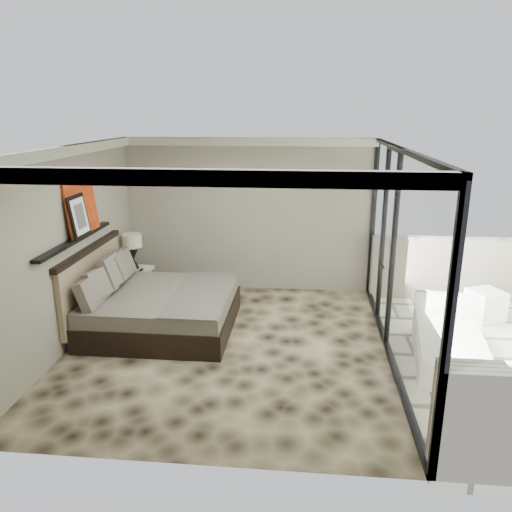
# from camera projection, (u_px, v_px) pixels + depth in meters

# --- Properties ---
(floor) EXTENTS (5.00, 5.00, 0.00)m
(floor) POSITION_uv_depth(u_px,v_px,m) (229.00, 346.00, 7.15)
(floor) COLOR black
(floor) RESTS_ON ground
(ceiling) EXTENTS (4.50, 5.00, 0.02)m
(ceiling) POSITION_uv_depth(u_px,v_px,m) (226.00, 148.00, 6.37)
(ceiling) COLOR silver
(ceiling) RESTS_ON back_wall
(back_wall) EXTENTS (4.50, 0.02, 2.80)m
(back_wall) POSITION_uv_depth(u_px,v_px,m) (248.00, 216.00, 9.14)
(back_wall) COLOR gray
(back_wall) RESTS_ON floor
(left_wall) EXTENTS (0.02, 5.00, 2.80)m
(left_wall) POSITION_uv_depth(u_px,v_px,m) (69.00, 248.00, 6.97)
(left_wall) COLOR gray
(left_wall) RESTS_ON floor
(glass_wall) EXTENTS (0.08, 5.00, 2.80)m
(glass_wall) POSITION_uv_depth(u_px,v_px,m) (397.00, 257.00, 6.55)
(glass_wall) COLOR white
(glass_wall) RESTS_ON floor
(terrace_slab) EXTENTS (3.00, 5.00, 0.12)m
(terrace_slab) POSITION_uv_depth(u_px,v_px,m) (500.00, 363.00, 6.81)
(terrace_slab) COLOR #B9B69E
(terrace_slab) RESTS_ON ground
(picture_ledge) EXTENTS (0.12, 2.20, 0.05)m
(picture_ledge) POSITION_uv_depth(u_px,v_px,m) (76.00, 240.00, 7.03)
(picture_ledge) COLOR black
(picture_ledge) RESTS_ON left_wall
(bed) EXTENTS (2.20, 2.13, 1.22)m
(bed) POSITION_uv_depth(u_px,v_px,m) (156.00, 306.00, 7.67)
(bed) COLOR black
(bed) RESTS_ON floor
(nightstand) EXTENTS (0.61, 0.61, 0.53)m
(nightstand) POSITION_uv_depth(u_px,v_px,m) (137.00, 282.00, 9.03)
(nightstand) COLOR black
(nightstand) RESTS_ON floor
(table_lamp) EXTENTS (0.35, 0.35, 0.63)m
(table_lamp) POSITION_uv_depth(u_px,v_px,m) (132.00, 246.00, 8.89)
(table_lamp) COLOR black
(table_lamp) RESTS_ON nightstand
(abstract_canvas) EXTENTS (0.13, 0.90, 0.90)m
(abstract_canvas) POSITION_uv_depth(u_px,v_px,m) (81.00, 203.00, 7.19)
(abstract_canvas) COLOR #A14F0D
(abstract_canvas) RESTS_ON picture_ledge
(framed_print) EXTENTS (0.11, 0.50, 0.60)m
(framed_print) POSITION_uv_depth(u_px,v_px,m) (79.00, 216.00, 7.02)
(framed_print) COLOR black
(framed_print) RESTS_ON picture_ledge
(ottoman) EXTENTS (0.63, 0.63, 0.48)m
(ottoman) POSITION_uv_depth(u_px,v_px,m) (485.00, 305.00, 8.04)
(ottoman) COLOR silver
(ottoman) RESTS_ON terrace_slab
(lounger) EXTENTS (1.12, 1.86, 0.68)m
(lounger) POSITION_uv_depth(u_px,v_px,m) (449.00, 345.00, 6.72)
(lounger) COLOR silver
(lounger) RESTS_ON terrace_slab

